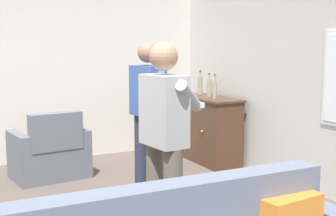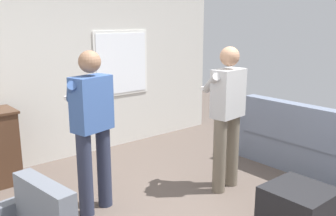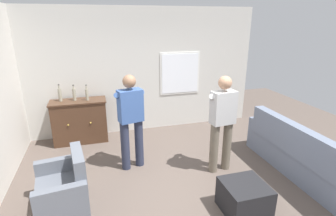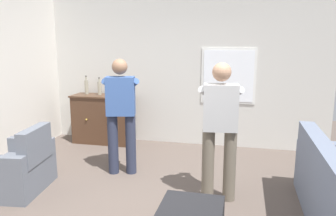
{
  "view_description": "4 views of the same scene",
  "coord_description": "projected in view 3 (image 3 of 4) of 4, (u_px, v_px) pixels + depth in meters",
  "views": [
    {
      "loc": [
        4.04,
        -1.14,
        1.67
      ],
      "look_at": [
        0.22,
        0.78,
        1.08
      ],
      "focal_mm": 50.0,
      "sensor_mm": 36.0,
      "label": 1
    },
    {
      "loc": [
        -2.35,
        -2.31,
        1.96
      ],
      "look_at": [
        0.13,
        0.66,
        1.05
      ],
      "focal_mm": 40.0,
      "sensor_mm": 36.0,
      "label": 2
    },
    {
      "loc": [
        -1.15,
        -3.21,
        2.52
      ],
      "look_at": [
        0.02,
        0.87,
        1.08
      ],
      "focal_mm": 28.0,
      "sensor_mm": 36.0,
      "label": 3
    },
    {
      "loc": [
        1.09,
        -3.36,
        1.9
      ],
      "look_at": [
        0.09,
        0.91,
        1.02
      ],
      "focal_mm": 35.0,
      "sensor_mm": 36.0,
      "label": 4
    }
  ],
  "objects": [
    {
      "name": "bottle_liquor_amber",
      "position": [
        87.0,
        94.0,
        5.41
      ],
      "size": [
        0.06,
        0.06,
        0.33
      ],
      "color": "gray",
      "rests_on": "sideboard_cabinet"
    },
    {
      "name": "couch",
      "position": [
        304.0,
        159.0,
        4.29
      ],
      "size": [
        0.57,
        2.6,
        0.92
      ],
      "color": "slate",
      "rests_on": "ground"
    },
    {
      "name": "ottoman",
      "position": [
        244.0,
        198.0,
        3.56
      ],
      "size": [
        0.58,
        0.58,
        0.43
      ],
      "primitive_type": "cube",
      "color": "black",
      "rests_on": "ground"
    },
    {
      "name": "ground",
      "position": [
        182.0,
        192.0,
        4.03
      ],
      "size": [
        10.4,
        10.4,
        0.0
      ],
      "primitive_type": "plane",
      "color": "brown"
    },
    {
      "name": "person_standing_right",
      "position": [
        222.0,
        120.0,
        4.35
      ],
      "size": [
        0.55,
        0.5,
        1.68
      ],
      "color": "#6B6051",
      "rests_on": "ground"
    },
    {
      "name": "sideboard_cabinet",
      "position": [
        80.0,
        121.0,
        5.58
      ],
      "size": [
        1.13,
        0.49,
        0.92
      ],
      "color": "#472D1E",
      "rests_on": "ground"
    },
    {
      "name": "bottle_wine_green",
      "position": [
        74.0,
        94.0,
        5.41
      ],
      "size": [
        0.07,
        0.07,
        0.33
      ],
      "color": "gray",
      "rests_on": "sideboard_cabinet"
    },
    {
      "name": "armchair",
      "position": [
        64.0,
        191.0,
        3.59
      ],
      "size": [
        0.75,
        0.95,
        0.85
      ],
      "color": "slate",
      "rests_on": "ground"
    },
    {
      "name": "wall_back_with_window",
      "position": [
        147.0,
        71.0,
        6.0
      ],
      "size": [
        5.2,
        0.15,
        2.8
      ],
      "color": "beige",
      "rests_on": "ground"
    },
    {
      "name": "bottle_spirits_clear",
      "position": [
        60.0,
        95.0,
        5.35
      ],
      "size": [
        0.07,
        0.07,
        0.36
      ],
      "color": "gray",
      "rests_on": "sideboard_cabinet"
    },
    {
      "name": "person_standing_left",
      "position": [
        131.0,
        118.0,
        4.44
      ],
      "size": [
        0.54,
        0.51,
        1.68
      ],
      "color": "#282D42",
      "rests_on": "ground"
    }
  ]
}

